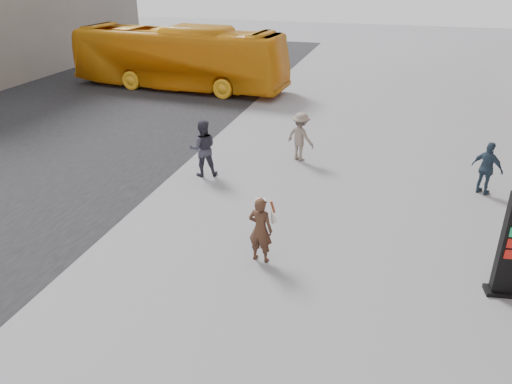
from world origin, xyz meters
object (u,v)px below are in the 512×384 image
(woman, at_px, (261,229))
(pedestrian_c, at_px, (487,169))
(pedestrian_a, at_px, (203,148))
(bus, at_px, (179,58))
(pedestrian_b, at_px, (300,137))

(woman, height_order, pedestrian_c, pedestrian_c)
(woman, relative_size, pedestrian_a, 0.87)
(woman, bearing_deg, bus, -50.98)
(bus, height_order, pedestrian_a, bus)
(pedestrian_b, relative_size, pedestrian_c, 1.05)
(bus, bearing_deg, pedestrian_b, -131.32)
(pedestrian_b, distance_m, pedestrian_c, 6.12)
(bus, relative_size, pedestrian_b, 6.94)
(woman, distance_m, pedestrian_a, 5.51)
(pedestrian_b, bearing_deg, pedestrian_c, -163.98)
(woman, bearing_deg, pedestrian_c, -126.38)
(woman, height_order, pedestrian_a, pedestrian_a)
(pedestrian_c, bearing_deg, pedestrian_b, 22.59)
(bus, relative_size, pedestrian_a, 6.36)
(woman, bearing_deg, pedestrian_a, -45.24)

